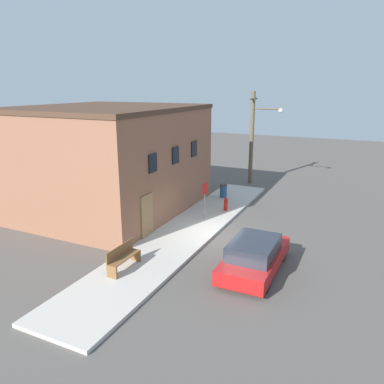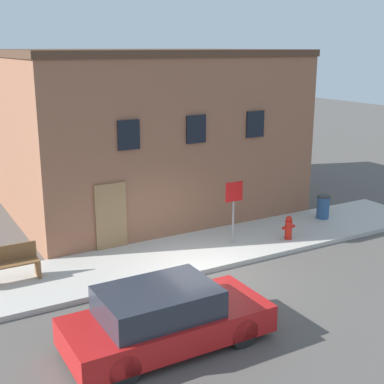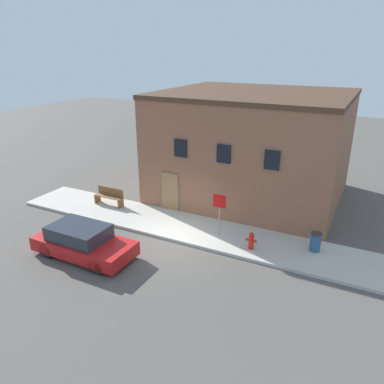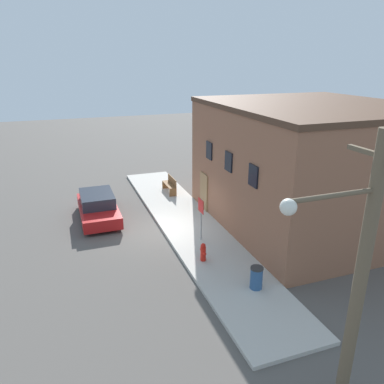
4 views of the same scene
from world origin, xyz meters
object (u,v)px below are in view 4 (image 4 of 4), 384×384
Objects in this scene: trash_bin at (256,278)px; parked_car at (98,207)px; stop_sign at (201,212)px; utility_pole at (357,275)px; fire_hydrant at (203,252)px; bench at (170,185)px.

parked_car reaches higher than trash_bin.
stop_sign reaches higher than parked_car.
stop_sign is 9.36m from utility_pole.
bench reaches higher than fire_hydrant.
bench is at bearing 172.46° from fire_hydrant.
parked_car is at bearing -63.47° from bench.
fire_hydrant is at bearing -175.03° from utility_pole.
utility_pole is (9.12, 0.06, 2.12)m from stop_sign.
utility_pole is at bearing 0.41° from stop_sign.
trash_bin is (2.50, 1.09, 0.04)m from fire_hydrant.
utility_pole is at bearing 4.97° from fire_hydrant.
utility_pole reaches higher than parked_car.
utility_pole is 14.56m from parked_car.
bench is at bearing 179.77° from trash_bin.
stop_sign is 6.16m from parked_car.
fire_hydrant is at bearing -156.36° from trash_bin.
trash_bin is at bearing 6.93° from stop_sign.
parked_car is at bearing -162.95° from utility_pole.
trash_bin is 9.91m from parked_car.
stop_sign is 6.92m from bench.
stop_sign is 1.18× the size of bench.
bench is 2.00× the size of trash_bin.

